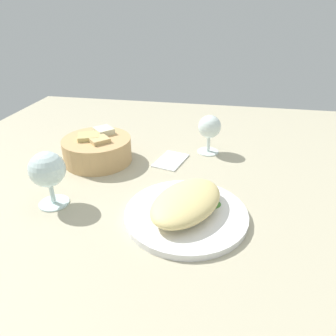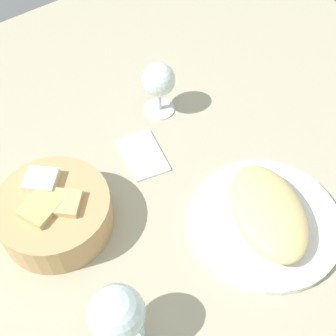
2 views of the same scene
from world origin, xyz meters
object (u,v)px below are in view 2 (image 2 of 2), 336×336
at_px(wine_glass_near, 159,82).
at_px(folded_napkin, 143,154).
at_px(wine_glass_far, 117,314).
at_px(plate, 265,221).
at_px(bread_basket, 54,212).

distance_m(wine_glass_near, folded_napkin, 0.15).
bearing_deg(folded_napkin, wine_glass_far, -26.55).
bearing_deg(plate, wine_glass_far, 90.99).
xyz_separation_m(wine_glass_near, wine_glass_far, (-0.33, 0.32, 0.01)).
bearing_deg(wine_glass_near, bread_basket, 110.73).
relative_size(bread_basket, wine_glass_near, 1.65).
bearing_deg(bread_basket, folded_napkin, -80.45).
xyz_separation_m(bread_basket, wine_glass_far, (-0.22, 0.02, 0.05)).
bearing_deg(bread_basket, wine_glass_far, 175.26).
bearing_deg(wine_glass_far, bread_basket, -4.74).
relative_size(plate, wine_glass_far, 2.04).
bearing_deg(plate, bread_basket, 52.37).
distance_m(bread_basket, wine_glass_far, 0.22).
height_order(wine_glass_near, wine_glass_far, wine_glass_far).
bearing_deg(wine_glass_far, plate, -89.01).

